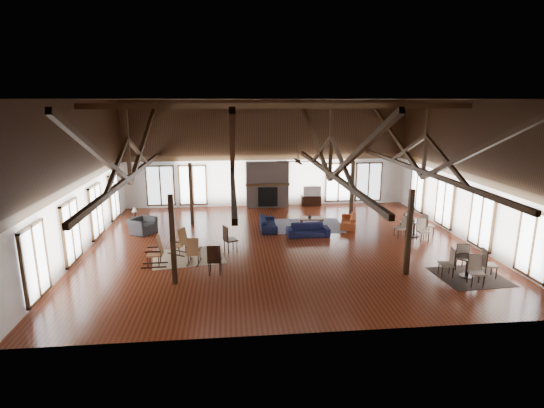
{
  "coord_description": "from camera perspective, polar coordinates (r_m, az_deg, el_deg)",
  "views": [
    {
      "loc": [
        -2.08,
        -16.89,
        5.98
      ],
      "look_at": [
        -0.3,
        1.0,
        1.55
      ],
      "focal_mm": 28.0,
      "sensor_mm": 36.0,
      "label": 1
    }
  ],
  "objects": [
    {
      "name": "ceiling_fan",
      "position": [
        16.26,
        3.51,
        5.86
      ],
      "size": [
        1.6,
        1.6,
        0.75
      ],
      "color": "black",
      "rests_on": "roof_truss"
    },
    {
      "name": "sofa_navy_front",
      "position": [
        19.19,
        4.87,
        -3.51
      ],
      "size": [
        1.91,
        0.77,
        0.55
      ],
      "primitive_type": "imported",
      "rotation": [
        0.0,
        0.0,
        0.01
      ],
      "color": "#141738",
      "rests_on": "floor"
    },
    {
      "name": "television",
      "position": [
        24.64,
        5.39,
        1.77
      ],
      "size": [
        1.03,
        0.17,
        0.59
      ],
      "primitive_type": "imported",
      "rotation": [
        0.0,
        0.0,
        -0.03
      ],
      "color": "#B2B2B2",
      "rests_on": "tv_console"
    },
    {
      "name": "side_chair_b",
      "position": [
        14.99,
        -7.75,
        -7.15
      ],
      "size": [
        0.51,
        0.51,
        1.11
      ],
      "rotation": [
        0.0,
        0.0,
        -0.09
      ],
      "color": "black",
      "rests_on": "floor"
    },
    {
      "name": "floor",
      "position": [
        18.04,
        1.25,
        -5.53
      ],
      "size": [
        16.0,
        16.0,
        0.0
      ],
      "primitive_type": "plane",
      "color": "maroon",
      "rests_on": "ground"
    },
    {
      "name": "rocking_chair_a",
      "position": [
        17.21,
        -12.19,
        -5.02
      ],
      "size": [
        0.95,
        0.84,
        1.09
      ],
      "rotation": [
        0.0,
        0.0,
        0.98
      ],
      "color": "#915F37",
      "rests_on": "floor"
    },
    {
      "name": "vase",
      "position": [
        20.42,
        5.09,
        -1.71
      ],
      "size": [
        0.19,
        0.19,
        0.18
      ],
      "primitive_type": "imported",
      "rotation": [
        0.0,
        0.0,
        0.11
      ],
      "color": "#B2B2B2",
      "rests_on": "coffee_table"
    },
    {
      "name": "rug_dark",
      "position": [
        16.45,
        25.08,
        -8.84
      ],
      "size": [
        2.32,
        2.13,
        0.01
      ],
      "primitive_type": "cube",
      "rotation": [
        0.0,
        0.0,
        0.05
      ],
      "color": "black",
      "rests_on": "floor"
    },
    {
      "name": "coffee_table",
      "position": [
        20.57,
        5.31,
        -2.02
      ],
      "size": [
        1.19,
        0.66,
        0.44
      ],
      "rotation": [
        0.0,
        0.0,
        -0.08
      ],
      "color": "brown",
      "rests_on": "floor"
    },
    {
      "name": "rocking_chair_c",
      "position": [
        16.24,
        -15.23,
        -6.19
      ],
      "size": [
        0.92,
        0.53,
        1.18
      ],
      "rotation": [
        0.0,
        0.0,
        1.59
      ],
      "color": "#915F37",
      "rests_on": "floor"
    },
    {
      "name": "post_grid",
      "position": [
        17.59,
        1.28,
        -0.84
      ],
      "size": [
        8.16,
        7.16,
        3.05
      ],
      "color": "black",
      "rests_on": "floor"
    },
    {
      "name": "roof_truss",
      "position": [
        17.13,
        1.33,
        7.29
      ],
      "size": [
        15.6,
        14.07,
        3.14
      ],
      "color": "black",
      "rests_on": "wall_back"
    },
    {
      "name": "sofa_navy_left",
      "position": [
        20.14,
        -0.53,
        -2.61
      ],
      "size": [
        1.92,
        0.77,
        0.56
      ],
      "primitive_type": "imported",
      "rotation": [
        0.0,
        0.0,
        1.56
      ],
      "color": "black",
      "rests_on": "floor"
    },
    {
      "name": "side_table_lamp",
      "position": [
        21.35,
        -17.9,
        -2.03
      ],
      "size": [
        0.41,
        0.41,
        1.04
      ],
      "color": "black",
      "rests_on": "floor"
    },
    {
      "name": "ceiling",
      "position": [
        17.02,
        1.36,
        13.9
      ],
      "size": [
        16.0,
        14.0,
        0.02
      ],
      "primitive_type": "cube",
      "color": "black",
      "rests_on": "wall_back"
    },
    {
      "name": "sofa_orange",
      "position": [
        20.96,
        10.24,
        -2.21
      ],
      "size": [
        1.97,
        1.23,
        0.54
      ],
      "primitive_type": "imported",
      "rotation": [
        0.0,
        0.0,
        -1.88
      ],
      "color": "#A84620",
      "rests_on": "floor"
    },
    {
      "name": "cafe_table_far",
      "position": [
        20.1,
        18.59,
        -2.78
      ],
      "size": [
        1.89,
        1.89,
        0.97
      ],
      "rotation": [
        0.0,
        0.0,
        0.13
      ],
      "color": "black",
      "rests_on": "floor"
    },
    {
      "name": "wall_front",
      "position": [
        10.54,
        5.93,
        -2.67
      ],
      "size": [
        16.0,
        0.02,
        6.0
      ],
      "primitive_type": "cube",
      "color": "white",
      "rests_on": "floor"
    },
    {
      "name": "side_chair_a",
      "position": [
        17.09,
        -5.93,
        -4.43
      ],
      "size": [
        0.62,
        0.62,
        1.11
      ],
      "rotation": [
        0.0,
        0.0,
        -1.15
      ],
      "color": "black",
      "rests_on": "floor"
    },
    {
      "name": "rug_navy",
      "position": [
        20.79,
        4.79,
        -2.92
      ],
      "size": [
        3.47,
        2.67,
        0.01
      ],
      "primitive_type": "cube",
      "rotation": [
        0.0,
        0.0,
        -0.05
      ],
      "color": "#1B234D",
      "rests_on": "floor"
    },
    {
      "name": "fireplace",
      "position": [
        24.12,
        -0.64,
        2.61
      ],
      "size": [
        2.5,
        0.69,
        2.6
      ],
      "color": "#746158",
      "rests_on": "floor"
    },
    {
      "name": "rug_tan",
      "position": [
        17.03,
        -11.18,
        -6.98
      ],
      "size": [
        3.0,
        2.51,
        0.01
      ],
      "primitive_type": "cube",
      "rotation": [
        0.0,
        0.0,
        0.15
      ],
      "color": "tan",
      "rests_on": "floor"
    },
    {
      "name": "tv_console",
      "position": [
        24.76,
        5.26,
        0.46
      ],
      "size": [
        1.12,
        0.42,
        0.56
      ],
      "primitive_type": "cube",
      "color": "black",
      "rests_on": "floor"
    },
    {
      "name": "wall_right",
      "position": [
        19.9,
        24.89,
        3.93
      ],
      "size": [
        0.02,
        14.0,
        6.0
      ],
      "primitive_type": "cube",
      "color": "white",
      "rests_on": "floor"
    },
    {
      "name": "cup_near",
      "position": [
        16.23,
        25.17,
        -6.24
      ],
      "size": [
        0.14,
        0.14,
        0.1
      ],
      "primitive_type": "imported",
      "rotation": [
        0.0,
        0.0,
        -0.07
      ],
      "color": "#B2B2B2",
      "rests_on": "cafe_table_near"
    },
    {
      "name": "armchair",
      "position": [
        20.41,
        -17.05,
        -2.79
      ],
      "size": [
        1.39,
        1.43,
        0.71
      ],
      "primitive_type": "imported",
      "rotation": [
        0.0,
        0.0,
        1.02
      ],
      "color": "#2D2D2F",
      "rests_on": "floor"
    },
    {
      "name": "cafe_table_near",
      "position": [
        16.25,
        24.84,
        -7.22
      ],
      "size": [
        1.96,
        1.96,
        1.0
      ],
      "rotation": [
        0.0,
        0.0,
        -0.16
      ],
      "color": "black",
      "rests_on": "floor"
    },
    {
      "name": "wall_left",
      "position": [
        18.15,
        -24.68,
        3.11
      ],
      "size": [
        0.02,
        14.0,
        6.0
      ],
      "primitive_type": "cube",
      "color": "white",
      "rests_on": "floor"
    },
    {
      "name": "wall_back",
      "position": [
        24.17,
        -0.72,
        6.75
      ],
      "size": [
        16.0,
        0.02,
        6.0
      ],
      "primitive_type": "cube",
      "color": "white",
      "rests_on": "floor"
    },
    {
      "name": "cup_far",
      "position": [
        20.07,
        18.55,
        -2.02
      ],
      "size": [
        0.12,
        0.12,
        0.09
      ],
      "primitive_type": "imported",
      "rotation": [
        0.0,
        0.0,
        -0.06
      ],
      "color": "#B2B2B2",
      "rests_on": "cafe_table_far"
    },
    {
      "name": "rocking_chair_b",
      "position": [
        16.15,
        -10.53,
        -6.31
      ],
      "size": [
        0.52,
        0.85,
        1.03
      ],
      "rotation": [
        0.0,
        0.0,
        -0.13
      ],
      "color": "#915F37",
      "rests_on": "floor"
    }
  ]
}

